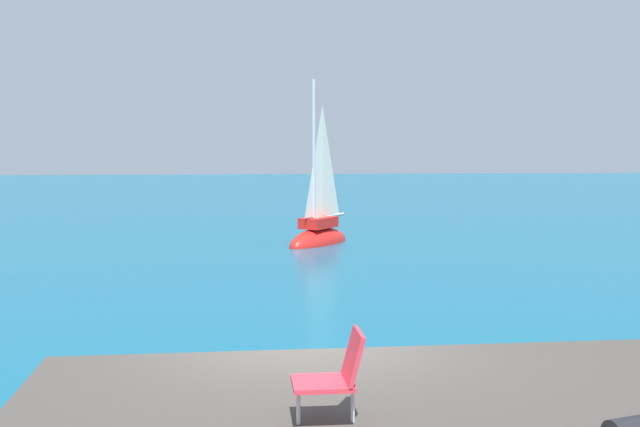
% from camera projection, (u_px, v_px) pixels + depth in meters
% --- Properties ---
extents(sailboat_near, '(2.86, 3.27, 6.21)m').
position_uv_depth(sailboat_near, '(319.00, 234.00, 27.31)').
color(sailboat_near, red).
rests_on(sailboat_near, ground).
extents(beach_chair, '(0.60, 0.48, 0.80)m').
position_uv_depth(beach_chair, '(336.00, 372.00, 6.70)').
color(beach_chair, '#E03342').
rests_on(beach_chair, shore_ledge).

